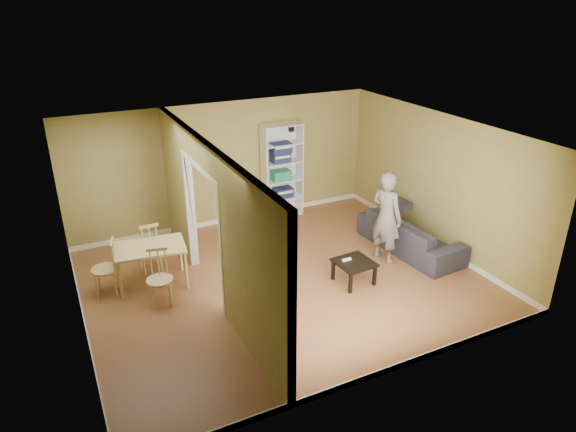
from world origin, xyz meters
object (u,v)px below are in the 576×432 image
object	(u,v)px
bookshelf	(281,170)
chair_far	(149,246)
chair_left	(105,268)
person	(387,210)
coffee_table	(354,265)
sofa	(411,230)
dining_table	(150,251)
chair_near	(159,279)

from	to	relation	value
bookshelf	chair_far	xyz separation A→B (m)	(-3.17, -1.21, -0.56)
chair_left	bookshelf	bearing A→B (deg)	126.67
person	coffee_table	world-z (taller)	person
sofa	chair_left	distance (m)	5.57
bookshelf	coffee_table	world-z (taller)	bookshelf
dining_table	coffee_table	bearing A→B (deg)	-25.40
bookshelf	chair_left	bearing A→B (deg)	-156.99
sofa	coffee_table	world-z (taller)	sofa
chair_left	chair_near	world-z (taller)	chair_left
person	chair_far	bearing A→B (deg)	52.91
bookshelf	chair_far	size ratio (longest dim) A/B	2.17
person	chair_left	distance (m)	4.94
dining_table	chair_near	xyz separation A→B (m)	(-0.02, -0.68, -0.18)
bookshelf	coffee_table	xyz separation A→B (m)	(-0.15, -3.21, -0.69)
dining_table	chair_near	world-z (taller)	chair_near
bookshelf	chair_near	distance (m)	4.10
bookshelf	chair_left	distance (m)	4.37
person	bookshelf	bearing A→B (deg)	0.31
coffee_table	chair_near	bearing A→B (deg)	165.66
bookshelf	dining_table	world-z (taller)	bookshelf
dining_table	chair_far	bearing A→B (deg)	81.82
coffee_table	dining_table	xyz separation A→B (m)	(-3.10, 1.47, 0.30)
sofa	chair_near	bearing A→B (deg)	83.29
sofa	chair_left	size ratio (longest dim) A/B	2.34
coffee_table	chair_far	world-z (taller)	chair_far
bookshelf	dining_table	bearing A→B (deg)	-151.91
coffee_table	chair_far	size ratio (longest dim) A/B	0.64
dining_table	chair_near	distance (m)	0.70
person	chair_near	size ratio (longest dim) A/B	2.19
person	chair_left	bearing A→B (deg)	61.66
sofa	chair_far	distance (m)	4.88
person	sofa	bearing A→B (deg)	-96.73
chair_far	sofa	bearing A→B (deg)	161.03
chair_left	chair_far	distance (m)	0.95
person	dining_table	xyz separation A→B (m)	(-4.05, 1.03, -0.38)
coffee_table	chair_left	bearing A→B (deg)	158.56
person	coffee_table	bearing A→B (deg)	99.45
coffee_table	chair_near	world-z (taller)	chair_near
bookshelf	chair_near	world-z (taller)	bookshelf
sofa	dining_table	bearing A→B (deg)	75.24
person	chair_near	distance (m)	4.12
chair_left	chair_near	size ratio (longest dim) A/B	1.03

